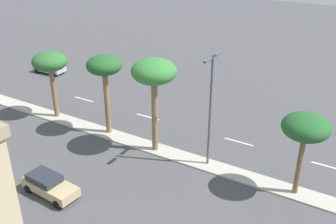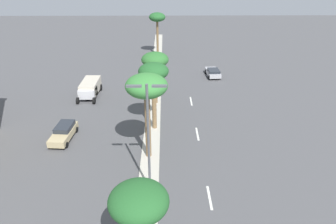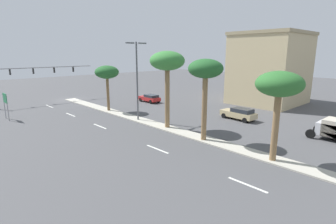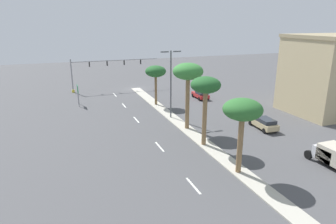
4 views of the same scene
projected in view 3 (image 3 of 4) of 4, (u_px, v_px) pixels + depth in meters
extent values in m
plane|color=#4C4C4F|center=(204.00, 139.00, 25.75)|extent=(160.00, 160.00, 0.00)
cube|color=#B7B2A3|center=(298.00, 167.00, 19.40)|extent=(1.80, 80.36, 0.12)
cube|color=silver|center=(49.00, 106.00, 41.68)|extent=(0.20, 2.80, 0.01)
cube|color=silver|center=(71.00, 115.00, 36.00)|extent=(0.20, 2.80, 0.01)
cube|color=silver|center=(100.00, 126.00, 30.36)|extent=(0.20, 2.80, 0.01)
cube|color=silver|center=(157.00, 149.00, 23.15)|extent=(0.20, 2.80, 0.01)
cube|color=silver|center=(247.00, 185.00, 16.90)|extent=(0.20, 2.80, 0.01)
cylinder|color=gray|center=(44.00, 67.00, 44.84)|extent=(17.22, 0.16, 0.16)
cube|color=black|center=(10.00, 72.00, 41.51)|extent=(0.20, 0.32, 0.90)
sphere|color=yellow|center=(10.00, 72.00, 41.59)|extent=(0.18, 0.18, 0.18)
cube|color=black|center=(33.00, 71.00, 43.81)|extent=(0.20, 0.32, 0.90)
sphere|color=yellow|center=(33.00, 71.00, 43.90)|extent=(0.18, 0.18, 0.18)
cube|color=black|center=(54.00, 70.00, 46.12)|extent=(0.20, 0.32, 0.90)
sphere|color=yellow|center=(54.00, 70.00, 46.20)|extent=(0.18, 0.18, 0.18)
cube|color=black|center=(73.00, 69.00, 48.42)|extent=(0.20, 0.32, 0.90)
sphere|color=yellow|center=(73.00, 69.00, 48.51)|extent=(0.18, 0.18, 0.18)
cylinder|color=gray|center=(4.00, 106.00, 33.52)|extent=(0.10, 0.10, 3.38)
cylinder|color=gray|center=(8.00, 108.00, 32.40)|extent=(0.10, 0.10, 3.38)
cube|color=#19723F|center=(5.00, 98.00, 32.72)|extent=(0.08, 1.76, 1.20)
cube|color=#C6B284|center=(270.00, 70.00, 43.42)|extent=(11.28, 9.85, 11.05)
cube|color=tan|center=(273.00, 34.00, 42.15)|extent=(11.58, 10.15, 0.50)
cylinder|color=brown|center=(108.00, 94.00, 37.73)|extent=(0.39, 0.39, 4.93)
ellipsoid|color=#235B28|center=(107.00, 72.00, 37.05)|extent=(3.37, 3.37, 1.85)
cylinder|color=olive|center=(167.00, 98.00, 28.90)|extent=(0.52, 0.52, 6.70)
ellipsoid|color=#387F38|center=(167.00, 61.00, 28.02)|extent=(3.77, 3.77, 2.08)
cylinder|color=olive|center=(204.00, 108.00, 24.73)|extent=(0.50, 0.50, 6.22)
ellipsoid|color=#235B28|center=(206.00, 69.00, 23.92)|extent=(3.23, 3.23, 1.78)
cylinder|color=olive|center=(275.00, 127.00, 19.97)|extent=(0.49, 0.49, 5.35)
ellipsoid|color=#2D6B2D|center=(279.00, 84.00, 19.25)|extent=(3.46, 3.46, 1.91)
cylinder|color=#515459|center=(137.00, 82.00, 31.92)|extent=(0.20, 0.20, 9.45)
cube|color=#515459|center=(142.00, 43.00, 31.52)|extent=(1.10, 0.24, 0.16)
cube|color=#515459|center=(130.00, 43.00, 30.31)|extent=(1.10, 0.24, 0.16)
cube|color=tan|center=(238.00, 114.00, 33.40)|extent=(2.06, 4.66, 0.69)
cube|color=#262B33|center=(242.00, 110.00, 32.84)|extent=(1.75, 2.60, 0.49)
cylinder|color=black|center=(224.00, 116.00, 34.15)|extent=(0.26, 0.65, 0.64)
cylinder|color=black|center=(232.00, 114.00, 35.19)|extent=(0.26, 0.65, 0.64)
cylinder|color=black|center=(245.00, 120.00, 31.75)|extent=(0.26, 0.65, 0.64)
cylinder|color=black|center=(253.00, 118.00, 32.80)|extent=(0.26, 0.65, 0.64)
cube|color=red|center=(149.00, 98.00, 45.18)|extent=(1.85, 4.11, 0.60)
cube|color=#262B33|center=(151.00, 96.00, 44.70)|extent=(1.64, 2.27, 0.41)
cylinder|color=black|center=(141.00, 100.00, 45.72)|extent=(0.23, 0.64, 0.64)
cylinder|color=black|center=(148.00, 99.00, 46.82)|extent=(0.23, 0.64, 0.64)
cylinder|color=black|center=(151.00, 102.00, 43.66)|extent=(0.23, 0.64, 0.64)
cylinder|color=black|center=(158.00, 101.00, 44.76)|extent=(0.23, 0.64, 0.64)
cube|color=silver|center=(331.00, 129.00, 25.64)|extent=(2.20, 2.27, 1.22)
cylinder|color=black|center=(310.00, 134.00, 26.07)|extent=(0.28, 0.90, 0.90)
cylinder|color=black|center=(318.00, 129.00, 27.54)|extent=(0.28, 0.90, 0.90)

